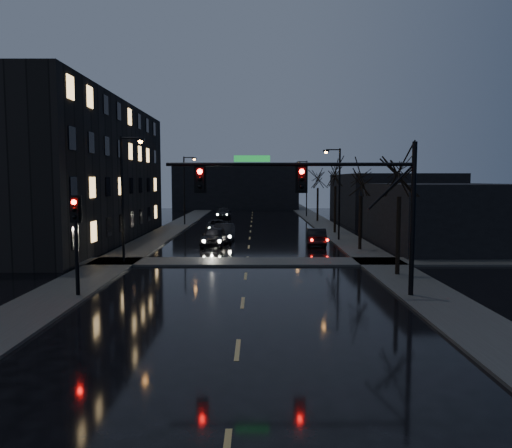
{
  "coord_description": "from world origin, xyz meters",
  "views": [
    {
      "loc": [
        0.58,
        -13.23,
        5.32
      ],
      "look_at": [
        0.58,
        10.61,
        3.2
      ],
      "focal_mm": 35.0,
      "sensor_mm": 36.0,
      "label": 1
    }
  ],
  "objects_px": {
    "oncoming_car_b": "(224,233)",
    "oncoming_car_c": "(217,226)",
    "oncoming_car_a": "(214,236)",
    "lead_car": "(316,237)",
    "oncoming_car_d": "(223,213)"
  },
  "relations": [
    {
      "from": "oncoming_car_d",
      "to": "lead_car",
      "type": "relative_size",
      "value": 1.21
    },
    {
      "from": "oncoming_car_b",
      "to": "oncoming_car_c",
      "type": "relative_size",
      "value": 0.97
    },
    {
      "from": "oncoming_car_a",
      "to": "oncoming_car_c",
      "type": "bearing_deg",
      "value": 96.61
    },
    {
      "from": "oncoming_car_a",
      "to": "lead_car",
      "type": "xyz_separation_m",
      "value": [
        8.28,
        0.32,
        -0.07
      ]
    },
    {
      "from": "oncoming_car_b",
      "to": "oncoming_car_c",
      "type": "distance_m",
      "value": 7.19
    },
    {
      "from": "oncoming_car_c",
      "to": "oncoming_car_a",
      "type": "bearing_deg",
      "value": -88.97
    },
    {
      "from": "oncoming_car_a",
      "to": "oncoming_car_b",
      "type": "relative_size",
      "value": 1.0
    },
    {
      "from": "oncoming_car_c",
      "to": "oncoming_car_d",
      "type": "xyz_separation_m",
      "value": [
        -0.65,
        18.71,
        0.1
      ]
    },
    {
      "from": "oncoming_car_d",
      "to": "oncoming_car_c",
      "type": "bearing_deg",
      "value": -92.83
    },
    {
      "from": "oncoming_car_b",
      "to": "oncoming_car_d",
      "type": "xyz_separation_m",
      "value": [
        -1.79,
        25.8,
        -0.0
      ]
    },
    {
      "from": "oncoming_car_a",
      "to": "oncoming_car_b",
      "type": "height_order",
      "value": "oncoming_car_a"
    },
    {
      "from": "oncoming_car_c",
      "to": "lead_car",
      "type": "xyz_separation_m",
      "value": [
        8.8,
        -9.84,
        0.05
      ]
    },
    {
      "from": "oncoming_car_c",
      "to": "lead_car",
      "type": "relative_size",
      "value": 1.1
    },
    {
      "from": "oncoming_car_c",
      "to": "oncoming_car_d",
      "type": "bearing_deg",
      "value": 90.07
    },
    {
      "from": "oncoming_car_a",
      "to": "oncoming_car_c",
      "type": "xyz_separation_m",
      "value": [
        -0.52,
        10.16,
        -0.12
      ]
    }
  ]
}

